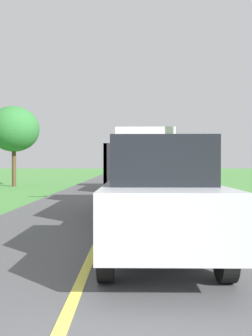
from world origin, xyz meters
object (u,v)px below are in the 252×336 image
object	(u,v)px
following_car	(158,196)
banana_truck_far	(136,166)
roadside_tree_near_left	(14,129)
banana_truck_near	(145,167)

from	to	relation	value
following_car	banana_truck_far	bearing A→B (deg)	90.37
banana_truck_far	roadside_tree_near_left	world-z (taller)	roadside_tree_near_left
banana_truck_far	following_car	distance (m)	15.12
banana_truck_near	banana_truck_far	xyz separation A→B (m)	(-0.15, 9.19, -0.02)
banana_truck_far	following_car	xyz separation A→B (m)	(0.10, -15.11, -0.39)
banana_truck_far	roadside_tree_near_left	distance (m)	9.16
banana_truck_near	roadside_tree_near_left	distance (m)	14.80
banana_truck_far	banana_truck_near	bearing A→B (deg)	-89.05
banana_truck_near	roadside_tree_near_left	bearing A→B (deg)	125.96
banana_truck_near	roadside_tree_near_left	world-z (taller)	roadside_tree_near_left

